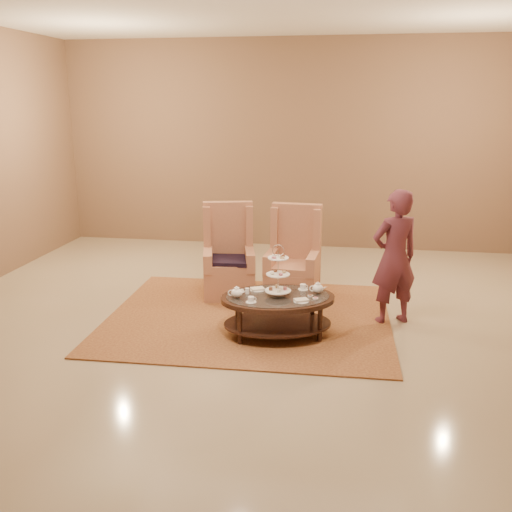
% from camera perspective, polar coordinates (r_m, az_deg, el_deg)
% --- Properties ---
extents(ground, '(8.00, 8.00, 0.00)m').
position_cam_1_polar(ground, '(6.38, -0.05, -7.63)').
color(ground, tan).
rests_on(ground, ground).
extents(ceiling, '(8.00, 8.00, 0.02)m').
position_cam_1_polar(ceiling, '(6.38, -0.05, -7.63)').
color(ceiling, silver).
rests_on(ceiling, ground).
extents(wall_back, '(8.00, 0.04, 3.50)m').
position_cam_1_polar(wall_back, '(9.88, 3.76, 10.99)').
color(wall_back, brown).
rests_on(wall_back, ground).
extents(rug, '(3.34, 2.80, 0.02)m').
position_cam_1_polar(rug, '(6.78, -0.73, -6.13)').
color(rug, '#A46F3A').
rests_on(rug, ground).
extents(tea_table, '(1.40, 1.12, 1.03)m').
position_cam_1_polar(tea_table, '(6.17, 2.19, -4.75)').
color(tea_table, black).
rests_on(tea_table, ground).
extents(armchair_left, '(0.78, 0.80, 1.21)m').
position_cam_1_polar(armchair_left, '(7.50, -2.74, -0.81)').
color(armchair_left, tan).
rests_on(armchair_left, ground).
extents(armchair_right, '(0.69, 0.71, 1.20)m').
position_cam_1_polar(armchair_right, '(7.40, 3.79, -1.09)').
color(armchair_right, tan).
rests_on(armchair_right, ground).
extents(person, '(0.67, 0.59, 1.55)m').
position_cam_1_polar(person, '(6.61, 13.68, -0.14)').
color(person, '#5F2835').
rests_on(person, ground).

